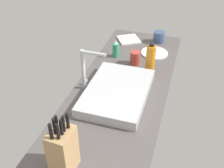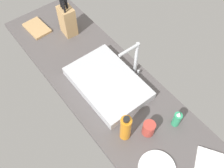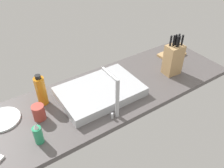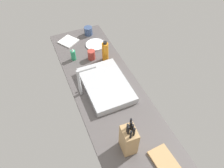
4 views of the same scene
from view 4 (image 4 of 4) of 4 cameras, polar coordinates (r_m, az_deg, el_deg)
The scene contains 11 objects.
countertop_slab at distance 188.31cm, azimuth -1.36°, elevation -1.69°, with size 193.52×57.98×3.50cm, color #514C4C.
sink_basin at distance 186.01cm, azimuth -1.71°, elevation -0.27°, with size 53.41×35.96×6.04cm, color #B7BABF.
faucet at distance 173.60cm, azimuth -8.21°, elevation 1.11°, with size 5.50×15.85×27.30cm.
knife_block at distance 146.86cm, azimuth 4.48°, elevation -14.54°, with size 12.62×10.06×30.51cm.
cutting_board at distance 156.33cm, azimuth 13.88°, elevation -19.44°, with size 21.64×14.01×1.80cm, color tan.
soap_bottle at distance 213.94cm, azimuth -10.29°, elevation 7.70°, with size 4.79×4.79×13.39cm.
water_bottle at distance 207.61cm, azimuth -1.82°, elevation 8.64°, with size 6.36×6.36×21.59cm.
dinner_plate at distance 232.17cm, azimuth -4.46°, elevation 10.46°, with size 20.60×20.60×1.20cm, color white.
dish_towel at distance 240.64cm, azimuth -11.53°, elevation 11.11°, with size 17.07×16.67×1.20cm, color white.
coffee_mug at distance 212.90cm, azimuth -5.50°, elevation 7.76°, with size 7.31×7.31×9.66cm, color #B23D33.
ceramic_cup at distance 246.04cm, azimuth -6.33°, elevation 13.89°, with size 8.99×8.99×9.14cm, color #384C75.
Camera 4 is at (-113.07, 43.91, 145.79)cm, focal length 34.29 mm.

